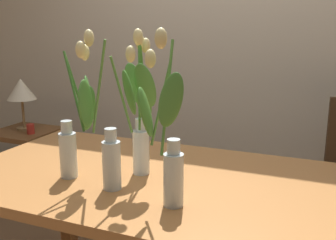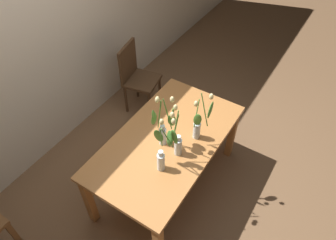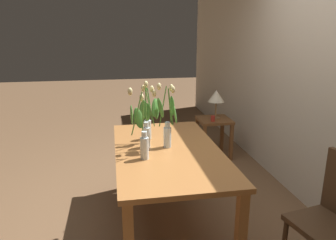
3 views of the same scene
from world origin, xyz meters
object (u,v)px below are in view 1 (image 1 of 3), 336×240
at_px(dining_table, 153,197).
at_px(pillar_candle, 31,129).
at_px(table_lamp, 21,91).
at_px(tulip_vase_0, 74,134).
at_px(tulip_vase_1, 141,121).
at_px(tulip_vase_3, 111,139).
at_px(tulip_vase_2, 168,152).
at_px(side_table, 26,145).

distance_m(dining_table, pillar_candle, 1.65).
bearing_deg(pillar_candle, table_lamp, 148.99).
height_order(dining_table, tulip_vase_0, tulip_vase_0).
xyz_separation_m(tulip_vase_1, tulip_vase_3, (-0.04, -0.17, -0.03)).
xyz_separation_m(tulip_vase_0, table_lamp, (-1.26, 1.07, -0.06)).
height_order(tulip_vase_0, tulip_vase_1, tulip_vase_1).
bearing_deg(tulip_vase_2, table_lamp, 145.24).
relative_size(table_lamp, pillar_candle, 5.31).
height_order(tulip_vase_1, pillar_candle, tulip_vase_1).
bearing_deg(pillar_candle, tulip_vase_2, -35.07).
distance_m(dining_table, tulip_vase_2, 0.40).
distance_m(table_lamp, pillar_candle, 0.31).
xyz_separation_m(tulip_vase_0, tulip_vase_3, (0.18, -0.03, 0.01)).
height_order(side_table, pillar_candle, pillar_candle).
height_order(tulip_vase_1, side_table, tulip_vase_1).
relative_size(dining_table, side_table, 2.91).
distance_m(dining_table, side_table, 1.79).
bearing_deg(table_lamp, tulip_vase_3, -37.46).
bearing_deg(tulip_vase_0, tulip_vase_3, -9.19).
height_order(tulip_vase_1, tulip_vase_2, tulip_vase_2).
bearing_deg(side_table, table_lamp, 128.01).
relative_size(tulip_vase_1, tulip_vase_3, 1.00).
relative_size(tulip_vase_2, pillar_candle, 7.75).
relative_size(tulip_vase_1, tulip_vase_2, 0.99).
distance_m(tulip_vase_0, tulip_vase_3, 0.18).
xyz_separation_m(tulip_vase_1, table_lamp, (-1.48, 0.93, -0.10)).
height_order(tulip_vase_0, table_lamp, tulip_vase_0).
height_order(dining_table, tulip_vase_2, tulip_vase_2).
xyz_separation_m(dining_table, table_lamp, (-1.53, 0.94, 0.21)).
xyz_separation_m(side_table, table_lamp, (-0.02, 0.02, 0.42)).
relative_size(tulip_vase_2, side_table, 1.06).
distance_m(tulip_vase_3, side_table, 1.86).
relative_size(dining_table, tulip_vase_1, 2.77).
height_order(table_lamp, pillar_candle, table_lamp).
bearing_deg(table_lamp, tulip_vase_0, -40.46).
xyz_separation_m(tulip_vase_1, tulip_vase_2, (0.22, -0.25, -0.03)).
relative_size(dining_table, pillar_candle, 21.33).
xyz_separation_m(tulip_vase_3, side_table, (-1.42, 1.08, -0.50)).
bearing_deg(side_table, dining_table, -31.23).
bearing_deg(tulip_vase_0, dining_table, 25.84).
height_order(tulip_vase_2, side_table, tulip_vase_2).
distance_m(tulip_vase_2, pillar_candle, 1.94).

